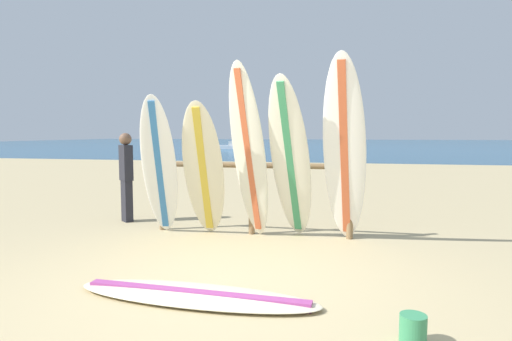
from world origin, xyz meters
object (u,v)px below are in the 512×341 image
Objects in this scene: beachgoer_standing at (126,173)px; sand_bucket at (413,329)px; surfboard_leaning_center at (290,160)px; surfboard_leaning_center_left at (249,153)px; surfboard_leaning_center_right at (345,152)px; surfboard_rack at (252,183)px; surfboard_leaning_far_left at (159,167)px; surfboard_leaning_left at (204,171)px; surfboard_lying_on_sand at (195,295)px; small_boat_offshore at (235,146)px.

beachgoer_standing is 7.10× the size of sand_bucket.
surfboard_leaning_center reaches higher than beachgoer_standing.
surfboard_leaning_center_left is 0.57m from surfboard_leaning_center.
beachgoer_standing is (-3.59, 0.81, -0.42)m from surfboard_leaning_center_right.
surfboard_rack is 13.96× the size of sand_bucket.
surfboard_leaning_far_left is at bearing -41.40° from beachgoer_standing.
surfboard_leaning_center_left is at bearing 1.13° from surfboard_leaning_left.
surfboard_leaning_far_left reaches higher than surfboard_lying_on_sand.
surfboard_lying_on_sand is at bearing 165.61° from sand_bucket.
surfboard_lying_on_sand is at bearing -89.72° from surfboard_leaning_center_left.
surfboard_leaning_center is (1.22, 0.06, 0.16)m from surfboard_leaning_left.
sand_bucket is at bearing -78.80° from surfboard_leaning_center_right.
surfboard_lying_on_sand is 36.60m from small_boat_offshore.
surfboard_leaning_center reaches higher than small_boat_offshore.
surfboard_rack is 1.21× the size of surfboard_leaning_center_left.
surfboard_leaning_far_left is 1.87m from surfboard_leaning_center.
surfboard_rack is 0.60m from surfboard_leaning_center_left.
surfboard_leaning_center reaches higher than surfboard_lying_on_sand.
small_boat_offshore is at bearing 104.45° from surfboard_lying_on_sand.
surfboard_leaning_left reaches higher than sand_bucket.
surfboard_leaning_center_right is 2.82m from surfboard_lying_on_sand.
surfboard_leaning_center_left is 34.50m from small_boat_offshore.
small_boat_offshore is (-9.07, 32.87, -0.50)m from surfboard_rack.
surfboard_leaning_far_left is at bearing 121.61° from surfboard_lying_on_sand.
small_boat_offshore reaches higher than surfboard_lying_on_sand.
surfboard_leaning_left is at bearing 4.78° from surfboard_leaning_far_left.
surfboard_leaning_left is at bearing 133.01° from sand_bucket.
beachgoer_standing is at bearing 168.92° from surfboard_rack.
surfboard_leaning_left is 0.86× the size of surfboard_leaning_center.
surfboard_leaning_center is 0.70× the size of small_boat_offshore.
sand_bucket is (3.10, -2.58, -0.90)m from surfboard_leaning_far_left.
surfboard_leaning_center_left is at bearing -19.66° from beachgoer_standing.
surfboard_leaning_far_left is 1.05× the size of surfboard_leaning_left.
small_boat_offshore is (-6.82, 32.43, -0.56)m from beachgoer_standing.
surfboard_rack reaches higher than sand_bucket.
surfboard_leaning_center_right is (0.72, -0.03, 0.12)m from surfboard_leaning_center.
surfboard_leaning_far_left is at bearing -176.37° from surfboard_leaning_center.
surfboard_leaning_left is 1.86m from beachgoer_standing.
surfboard_leaning_center_left is 1.08× the size of surfboard_leaning_center.
beachgoer_standing is 5.43m from sand_bucket.
surfboard_leaning_far_left is 4.14m from sand_bucket.
surfboard_lying_on_sand is 3.88m from beachgoer_standing.
small_boat_offshore is at bearing 104.29° from surfboard_leaning_left.
surfboard_leaning_center_left reaches higher than surfboard_leaning_far_left.
surfboard_leaning_center_right is (1.93, 0.03, 0.28)m from surfboard_leaning_left.
surfboard_rack is 0.79m from surfboard_leaning_center.
surfboard_leaning_far_left is 0.87× the size of surfboard_lying_on_sand.
surfboard_leaning_center_right reaches higher than beachgoer_standing.
surfboard_leaning_far_left is 2.68m from surfboard_lying_on_sand.
surfboard_rack reaches higher than small_boat_offshore.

